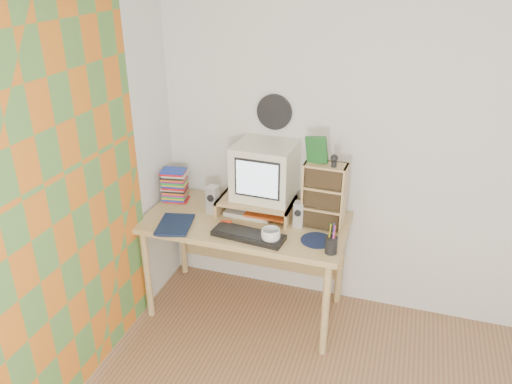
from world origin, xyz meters
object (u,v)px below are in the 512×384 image
Objects in this scene: desk at (248,233)px; crt_monitor at (264,172)px; keyboard at (248,235)px; diary at (159,222)px; dvd_stack at (175,185)px; cd_rack at (324,196)px; mug at (271,236)px.

crt_monitor is (0.09, 0.09, 0.45)m from desk.
desk is 2.94× the size of keyboard.
desk is at bearing 18.91° from diary.
crt_monitor is at bearing 97.22° from keyboard.
dvd_stack reaches higher than diary.
desk is at bearing 115.11° from keyboard.
dvd_stack is 1.13m from cd_rack.
crt_monitor is 0.79m from diary.
cd_rack is (1.12, -0.06, 0.11)m from dvd_stack.
cd_rack is at bearing 39.84° from keyboard.
cd_rack is at bearing -12.95° from dvd_stack.
dvd_stack is at bearing -176.52° from crt_monitor.
dvd_stack is at bearing 156.50° from mug.
crt_monitor is 0.71m from dvd_stack.
desk is at bearing -133.43° from crt_monitor.
cd_rack is 0.45m from mug.
keyboard is 0.56m from cd_rack.
diary is at bearing -144.52° from crt_monitor.
desk is 0.46m from crt_monitor.
cd_rack is at bearing 1.04° from desk.
diary is at bearing -89.80° from dvd_stack.
desk is at bearing -16.64° from dvd_stack.
keyboard is at bearing -8.62° from diary.
dvd_stack is (-0.68, -0.02, -0.19)m from crt_monitor.
desk is at bearing -176.48° from cd_rack.
crt_monitor is 1.65× the size of dvd_stack.
crt_monitor is at bearing 44.37° from desk.
dvd_stack reaches higher than desk.
desk is 0.64m from diary.
dvd_stack reaches higher than keyboard.
desk is 5.75× the size of dvd_stack.
mug is (-0.27, -0.31, -0.18)m from cd_rack.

